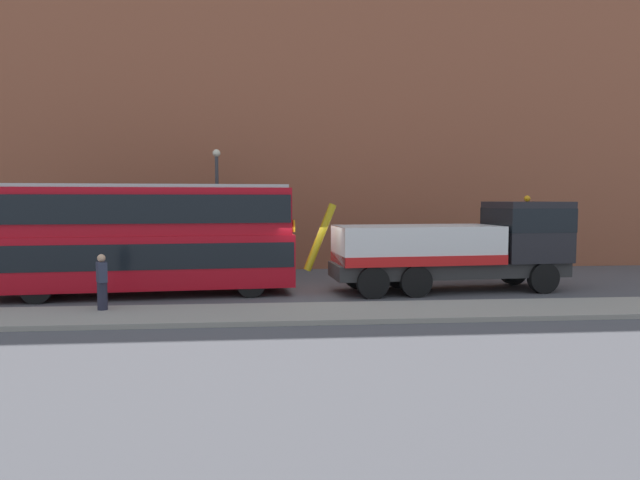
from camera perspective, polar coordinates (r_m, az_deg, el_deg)
name	(u,v)px	position (r m, az deg, el deg)	size (l,w,h in m)	color
ground_plane	(312,293)	(21.52, -0.80, -5.31)	(120.00, 120.00, 0.00)	#4C4C51
near_kerb	(323,313)	(17.39, 0.28, -7.33)	(60.00, 2.80, 0.15)	gray
building_facade	(300,109)	(29.36, -2.01, 13.03)	(60.00, 1.50, 16.00)	#935138
recovery_tow_truck	(461,245)	(22.42, 13.96, -0.51)	(10.22, 3.35, 3.67)	#2D2D2D
double_decker_bus	(141,235)	(21.61, -17.52, 0.50)	(11.18, 3.43, 4.06)	#B70C19
pedestrian_onlooker	(102,283)	(18.56, -21.06, -4.03)	(0.41, 0.47, 1.71)	#232333
street_lamp	(217,200)	(26.87, -10.30, 3.95)	(0.36, 0.36, 5.83)	#38383D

